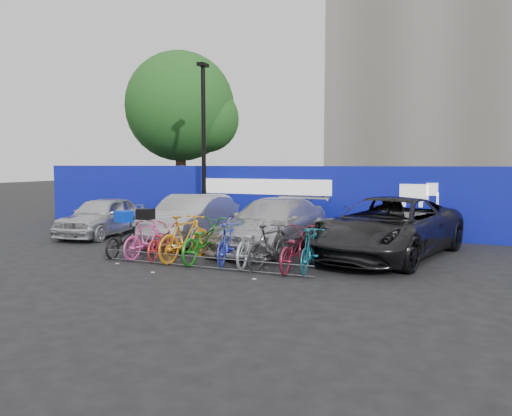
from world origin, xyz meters
The scene contains 21 objects.
ground centered at (0.00, 0.00, 0.00)m, with size 100.00×100.00×0.00m, color black.
hoarding centered at (0.01, 6.00, 1.20)m, with size 22.00×0.18×2.40m.
tree centered at (-6.77, 10.06, 5.07)m, with size 5.40×5.20×7.80m.
lamppost centered at (-3.20, 5.40, 3.27)m, with size 0.25×0.50×6.11m.
bike_rack centered at (0.00, -0.60, 0.16)m, with size 5.60×0.03×0.30m.
car_0 centered at (-5.76, 2.83, 0.68)m, with size 1.60×3.97×1.35m, color silver.
car_1 centered at (-2.19, 2.73, 0.75)m, with size 1.59×4.57×1.51m, color #9D9DA2.
car_2 centered at (0.58, 2.66, 0.73)m, with size 2.04×5.03×1.46m, color silver.
car_3 centered at (3.86, 2.64, 0.80)m, with size 2.64×5.73×1.59m, color black.
bike_0 centered at (-2.71, 0.06, 0.46)m, with size 0.61×1.74×0.91m, color black.
bike_1 centered at (-1.98, 0.02, 0.51)m, with size 0.48×1.70×1.02m, color #E54AA4.
bike_2 centered at (-1.55, 0.12, 0.45)m, with size 0.60×1.72×0.90m, color red.
bike_3 centered at (-0.81, 0.06, 0.60)m, with size 0.56×1.99×1.19m, color orange.
bike_4 centered at (-0.34, 0.16, 0.55)m, with size 0.73×2.08×1.09m, color #187018.
bike_5 centered at (0.37, 0.11, 0.52)m, with size 0.49×1.72×1.03m, color #2633B0.
bike_6 centered at (0.94, 0.23, 0.53)m, with size 0.70×2.02×1.06m, color #A1A3A8.
bike_7 centered at (1.52, 0.07, 0.53)m, with size 0.50×1.78×1.07m, color #2A2A2C.
bike_8 centered at (2.10, 0.09, 0.51)m, with size 0.67×1.93×1.02m, color maroon.
bike_9 centered at (2.51, 0.08, 0.51)m, with size 0.48×1.69×1.02m, color #145A6E.
cargo_crate centered at (-2.71, 0.06, 1.06)m, with size 0.42×0.32×0.30m, color #042DC9.
cargo_topcase centered at (-1.98, 0.02, 1.16)m, with size 0.38×0.34×0.28m, color black.
Camera 1 is at (5.76, -10.83, 2.49)m, focal length 35.00 mm.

